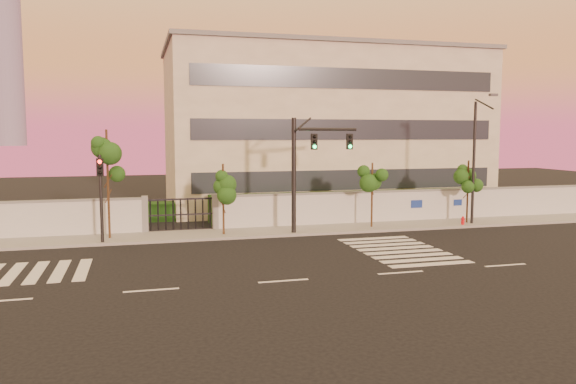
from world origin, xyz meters
name	(u,v)px	position (x,y,z in m)	size (l,w,h in m)	color
ground	(283,281)	(0.00, 0.00, 0.00)	(120.00, 120.00, 0.00)	black
sidewalk	(237,233)	(0.00, 10.50, 0.07)	(60.00, 3.00, 0.15)	gray
perimeter_wall	(234,212)	(0.10, 12.00, 1.07)	(60.00, 0.36, 2.20)	#B9BCC1
hedge_row	(243,210)	(1.17, 14.74, 0.82)	(41.00, 4.25, 1.80)	#113710
institutional_building	(323,128)	(9.00, 21.99, 6.16)	(24.40, 12.40, 12.25)	#B8B29B
distant_skyscraper	(3,15)	(-65.00, 280.00, 61.98)	(16.00, 16.00, 118.00)	slate
road_markings	(228,262)	(-1.58, 3.76, 0.01)	(57.00, 7.62, 0.02)	silver
street_tree_c	(108,159)	(-6.86, 10.49, 4.36)	(1.53, 1.21, 5.94)	#382314
street_tree_d	(223,183)	(-0.78, 10.04, 2.99)	(1.41, 1.12, 4.06)	#382314
street_tree_e	(372,180)	(8.16, 10.18, 2.94)	(1.38, 1.10, 4.00)	#382314
street_tree_f	(468,178)	(14.65, 10.18, 2.98)	(1.33, 1.06, 4.05)	#382314
traffic_signal_main	(308,161)	(3.94, 9.52, 4.17)	(4.09, 1.46, 6.60)	black
traffic_signal_secondary	(101,188)	(-7.19, 9.31, 2.94)	(0.36, 0.35, 4.64)	black
streetlight_east	(476,156)	(14.74, 9.62, 4.34)	(0.48, 1.93, 8.03)	black
fire_hydrant	(463,222)	(13.91, 9.47, 0.33)	(0.26, 0.25, 0.66)	red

